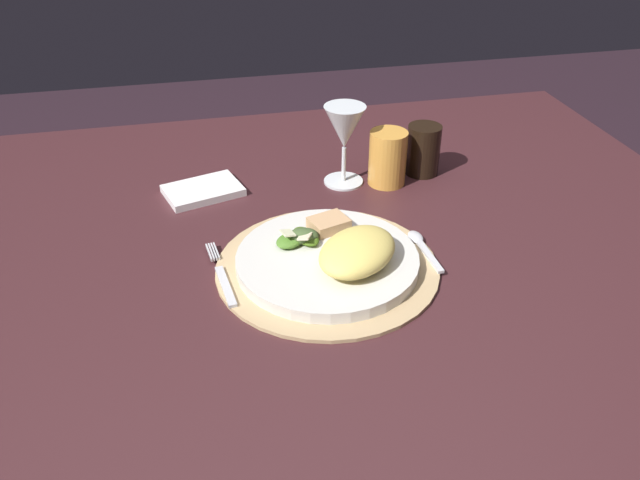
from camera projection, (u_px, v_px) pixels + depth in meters
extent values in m
cube|color=#3E1E22|center=(310.00, 243.00, 1.05)|extent=(1.44, 1.09, 0.02)
cylinder|color=#3C221F|center=(3.00, 299.00, 1.51)|extent=(0.06, 0.06, 0.72)
cylinder|color=#3F221F|center=(507.00, 235.00, 1.75)|extent=(0.06, 0.06, 0.72)
cylinder|color=tan|center=(327.00, 267.00, 0.97)|extent=(0.34, 0.34, 0.01)
cylinder|color=silver|center=(327.00, 260.00, 0.96)|extent=(0.27, 0.27, 0.02)
ellipsoid|color=#ECD167|center=(357.00, 251.00, 0.93)|extent=(0.17, 0.17, 0.04)
ellipsoid|color=#4F7E2A|center=(290.00, 240.00, 0.97)|extent=(0.06, 0.06, 0.01)
ellipsoid|color=#416318|center=(306.00, 236.00, 0.98)|extent=(0.05, 0.07, 0.01)
ellipsoid|color=#445B2F|center=(303.00, 236.00, 0.98)|extent=(0.05, 0.04, 0.02)
cube|color=beige|center=(305.00, 236.00, 0.96)|extent=(0.03, 0.03, 0.01)
cube|color=beige|center=(288.00, 233.00, 0.97)|extent=(0.02, 0.03, 0.01)
cube|color=tan|center=(329.00, 224.00, 1.01)|extent=(0.07, 0.06, 0.02)
cube|color=silver|center=(226.00, 286.00, 0.92)|extent=(0.02, 0.10, 0.00)
cube|color=silver|center=(209.00, 253.00, 0.99)|extent=(0.01, 0.04, 0.00)
cube|color=silver|center=(211.00, 252.00, 0.99)|extent=(0.01, 0.04, 0.00)
cube|color=silver|center=(214.00, 252.00, 0.99)|extent=(0.01, 0.04, 0.00)
cube|color=silver|center=(217.00, 251.00, 0.99)|extent=(0.01, 0.04, 0.00)
cube|color=silver|center=(430.00, 256.00, 0.98)|extent=(0.01, 0.09, 0.00)
ellipsoid|color=silver|center=(415.00, 237.00, 1.03)|extent=(0.02, 0.04, 0.01)
cube|color=white|center=(203.00, 190.00, 1.16)|extent=(0.15, 0.12, 0.01)
cylinder|color=silver|center=(343.00, 181.00, 1.20)|extent=(0.07, 0.07, 0.00)
cylinder|color=silver|center=(344.00, 164.00, 1.18)|extent=(0.01, 0.01, 0.07)
cone|color=silver|center=(345.00, 127.00, 1.14)|extent=(0.08, 0.08, 0.08)
cylinder|color=gold|center=(388.00, 158.00, 1.17)|extent=(0.07, 0.07, 0.10)
cylinder|color=black|center=(423.00, 150.00, 1.21)|extent=(0.06, 0.06, 0.10)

